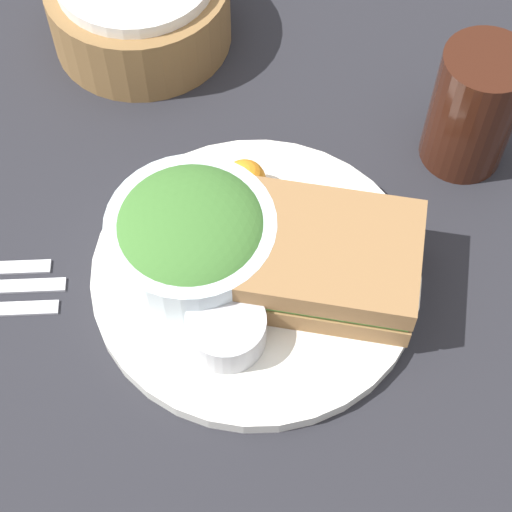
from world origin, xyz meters
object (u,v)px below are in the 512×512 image
at_px(bread_basket, 140,7).
at_px(salad_bowl, 192,235).
at_px(plate, 256,273).
at_px(sandwich, 329,260).
at_px(dressing_cup, 226,329).
at_px(drink_glass, 474,109).

bearing_deg(bread_basket, salad_bowl, -84.40).
xyz_separation_m(plate, sandwich, (0.06, -0.01, 0.03)).
bearing_deg(sandwich, dressing_cup, -152.49).
relative_size(sandwich, drink_glass, 1.38).
relative_size(plate, salad_bowl, 1.99).
bearing_deg(salad_bowl, dressing_cup, -76.42).
bearing_deg(bread_basket, dressing_cup, -82.60).
bearing_deg(bread_basket, plate, -75.35).
bearing_deg(bread_basket, sandwich, -66.52).
relative_size(sandwich, salad_bowl, 1.21).
bearing_deg(drink_glass, plate, -151.83).
height_order(drink_glass, bread_basket, drink_glass).
bearing_deg(salad_bowl, drink_glass, 19.67).
distance_m(plate, dressing_cup, 0.07).
relative_size(salad_bowl, dressing_cup, 2.19).
bearing_deg(dressing_cup, drink_glass, 35.80).
xyz_separation_m(plate, drink_glass, (0.20, 0.11, 0.05)).
relative_size(salad_bowl, bread_basket, 0.77).
height_order(plate, bread_basket, bread_basket).
bearing_deg(sandwich, salad_bowl, 163.02).
relative_size(dressing_cup, drink_glass, 0.52).
distance_m(dressing_cup, bread_basket, 0.35).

